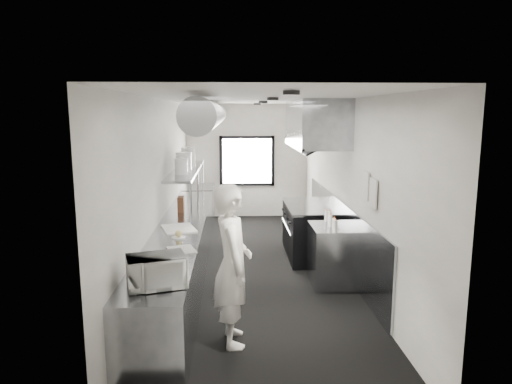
{
  "coord_description": "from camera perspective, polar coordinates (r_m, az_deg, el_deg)",
  "views": [
    {
      "loc": [
        -0.35,
        -7.34,
        2.59
      ],
      "look_at": [
        0.01,
        -0.2,
        1.35
      ],
      "focal_mm": 32.25,
      "sensor_mm": 36.0,
      "label": 1
    }
  ],
  "objects": [
    {
      "name": "notice_sheet_b",
      "position": [
        6.16,
        14.33,
        -0.17
      ],
      "size": [
        0.02,
        0.28,
        0.38
      ],
      "primitive_type": "cube",
      "color": "beige",
      "rests_on": "wall_right"
    },
    {
      "name": "squeeze_bottle_e",
      "position": [
        7.3,
        8.71,
        -2.95
      ],
      "size": [
        0.06,
        0.06,
        0.17
      ],
      "primitive_type": "cylinder",
      "rotation": [
        0.0,
        0.0,
        0.01
      ],
      "color": "silver",
      "rests_on": "bottle_station"
    },
    {
      "name": "line_cook",
      "position": [
        5.18,
        -2.93,
        -9.0
      ],
      "size": [
        0.52,
        0.72,
        1.83
      ],
      "primitive_type": "imported",
      "rotation": [
        0.0,
        0.0,
        1.69
      ],
      "color": "silver",
      "rests_on": "floor"
    },
    {
      "name": "hvac_duct",
      "position": [
        7.75,
        -5.56,
        9.52
      ],
      "size": [
        0.4,
        6.4,
        0.4
      ],
      "primitive_type": "cylinder",
      "rotation": [
        1.57,
        0.0,
        0.0
      ],
      "color": "gray",
      "rests_on": "ceiling"
    },
    {
      "name": "wall_left",
      "position": [
        7.53,
        -11.65,
        0.56
      ],
      "size": [
        0.02,
        8.0,
        2.8
      ],
      "primitive_type": "cube",
      "color": "silver",
      "rests_on": "floor"
    },
    {
      "name": "plate_stack_b",
      "position": [
        7.98,
        -8.96,
        3.65
      ],
      "size": [
        0.32,
        0.32,
        0.34
      ],
      "primitive_type": "cylinder",
      "rotation": [
        0.0,
        0.0,
        -0.21
      ],
      "color": "silver",
      "rests_on": "pass_shelf"
    },
    {
      "name": "plate_stack_c",
      "position": [
        8.74,
        -8.39,
        4.27
      ],
      "size": [
        0.34,
        0.34,
        0.37
      ],
      "primitive_type": "cylinder",
      "rotation": [
        0.0,
        0.0,
        -0.38
      ],
      "color": "silver",
      "rests_on": "pass_shelf"
    },
    {
      "name": "notice_sheet_a",
      "position": [
        6.48,
        13.44,
        0.81
      ],
      "size": [
        0.02,
        0.28,
        0.38
      ],
      "primitive_type": "cube",
      "color": "beige",
      "rests_on": "wall_right"
    },
    {
      "name": "bottle_station",
      "position": [
        7.14,
        9.45,
        -7.72
      ],
      "size": [
        0.65,
        0.8,
        0.9
      ],
      "primitive_type": "cube",
      "color": "gray",
      "rests_on": "floor"
    },
    {
      "name": "small_plate",
      "position": [
        6.37,
        -9.57,
        -5.59
      ],
      "size": [
        0.24,
        0.24,
        0.02
      ],
      "primitive_type": "cylinder",
      "rotation": [
        0.0,
        0.0,
        -0.36
      ],
      "color": "silver",
      "rests_on": "prep_counter"
    },
    {
      "name": "wall_cladding",
      "position": [
        8.12,
        10.26,
        -4.85
      ],
      "size": [
        0.03,
        5.5,
        1.1
      ],
      "primitive_type": "cube",
      "color": "gray",
      "rests_on": "wall_right"
    },
    {
      "name": "deli_tub_b",
      "position": [
        5.4,
        -13.47,
        -8.04
      ],
      "size": [
        0.16,
        0.16,
        0.11
      ],
      "primitive_type": "cylinder",
      "rotation": [
        0.0,
        0.0,
        0.09
      ],
      "color": "#AFB9AA",
      "rests_on": "prep_counter"
    },
    {
      "name": "plate_stack_d",
      "position": [
        9.0,
        -8.39,
        4.33
      ],
      "size": [
        0.29,
        0.29,
        0.34
      ],
      "primitive_type": "cylinder",
      "rotation": [
        0.0,
        0.0,
        -0.42
      ],
      "color": "silver",
      "rests_on": "pass_shelf"
    },
    {
      "name": "far_work_table",
      "position": [
        10.79,
        -7.1,
        -1.65
      ],
      "size": [
        0.7,
        1.2,
        0.9
      ],
      "primitive_type": "cube",
      "color": "gray",
      "rests_on": "floor"
    },
    {
      "name": "wall_right",
      "position": [
        7.66,
        11.1,
        0.75
      ],
      "size": [
        0.02,
        8.0,
        2.8
      ],
      "primitive_type": "cube",
      "color": "silver",
      "rests_on": "floor"
    },
    {
      "name": "deli_tub_a",
      "position": [
        5.03,
        -14.29,
        -9.49
      ],
      "size": [
        0.16,
        0.16,
        0.1
      ],
      "primitive_type": "cylinder",
      "rotation": [
        0.0,
        0.0,
        0.16
      ],
      "color": "#AFB9AA",
      "rests_on": "prep_counter"
    },
    {
      "name": "knife_block",
      "position": [
        8.03,
        -9.28,
        -1.49
      ],
      "size": [
        0.11,
        0.24,
        0.26
      ],
      "primitive_type": "cube",
      "rotation": [
        0.0,
        0.0,
        0.01
      ],
      "color": "#54321D",
      "rests_on": "prep_counter"
    },
    {
      "name": "pass_shelf",
      "position": [
        8.45,
        -8.6,
        2.58
      ],
      "size": [
        0.45,
        3.0,
        0.68
      ],
      "color": "gray",
      "rests_on": "prep_counter"
    },
    {
      "name": "range",
      "position": [
        8.43,
        6.69,
        -4.77
      ],
      "size": [
        0.88,
        1.6,
        0.94
      ],
      "color": "black",
      "rests_on": "floor"
    },
    {
      "name": "pastry",
      "position": [
        6.35,
        -9.59,
        -5.12
      ],
      "size": [
        0.09,
        0.09,
        0.09
      ],
      "primitive_type": "sphere",
      "color": "tan",
      "rests_on": "small_plate"
    },
    {
      "name": "floor",
      "position": [
        7.79,
        -0.16,
        -9.54
      ],
      "size": [
        3.0,
        8.0,
        0.01
      ],
      "primitive_type": "cube",
      "color": "black",
      "rests_on": "ground"
    },
    {
      "name": "squeeze_bottle_c",
      "position": [
        6.97,
        9.21,
        -3.57
      ],
      "size": [
        0.06,
        0.06,
        0.17
      ],
      "primitive_type": "cylinder",
      "rotation": [
        0.0,
        0.0,
        -0.01
      ],
      "color": "silver",
      "rests_on": "bottle_station"
    },
    {
      "name": "service_window",
      "position": [
        11.38,
        -1.12,
        3.86
      ],
      "size": [
        1.36,
        0.05,
        1.25
      ],
      "color": "white",
      "rests_on": "wall_back"
    },
    {
      "name": "squeeze_bottle_a",
      "position": [
        6.66,
        9.83,
        -4.21
      ],
      "size": [
        0.06,
        0.06,
        0.18
      ],
      "primitive_type": "cylinder",
      "rotation": [
        0.0,
        0.0,
        -0.0
      ],
      "color": "silver",
      "rests_on": "bottle_station"
    },
    {
      "name": "wall_back",
      "position": [
        11.41,
        -1.13,
        3.88
      ],
      "size": [
        3.0,
        0.02,
        2.8
      ],
      "primitive_type": "cube",
      "color": "silver",
      "rests_on": "floor"
    },
    {
      "name": "cutting_board",
      "position": [
        6.84,
        -9.55,
        -4.49
      ],
      "size": [
        0.59,
        0.69,
        0.02
      ],
      "primitive_type": "cube",
      "rotation": [
        0.0,
        0.0,
        0.31
      ],
      "color": "silver",
      "rests_on": "prep_counter"
    },
    {
      "name": "wall_front",
      "position": [
        3.57,
        2.93,
        -9.66
      ],
      "size": [
        3.0,
        0.02,
        2.8
      ],
      "primitive_type": "cube",
      "color": "silver",
      "rests_on": "floor"
    },
    {
      "name": "squeeze_bottle_b",
      "position": [
        6.82,
        9.67,
        -3.92
      ],
      "size": [
        0.05,
        0.05,
        0.16
      ],
      "primitive_type": "cylinder",
      "rotation": [
        0.0,
        0.0,
        0.0
      ],
      "color": "silver",
      "rests_on": "bottle_station"
    },
    {
      "name": "plate_stack_a",
      "position": [
        7.75,
        -9.25,
        3.14
      ],
      "size": [
        0.28,
        0.28,
        0.26
      ],
      "primitive_type": "cylinder",
      "rotation": [
        0.0,
        0.0,
        -0.29
      ],
      "color": "silver",
      "rests_on": "pass_shelf"
    },
    {
      "name": "microwave",
      "position": [
        4.67,
        -12.26,
        -9.57
      ],
      "size": [
        0.61,
        0.53,
        0.31
      ],
      "primitive_type": "imported",
      "rotation": [
        0.0,
        0.0,
        0.3
      ],
      "color": "white",
      "rests_on": "prep_counter"
    },
    {
      "name": "prep_counter",
      "position": [
        7.21,
        -9.21,
        -7.52
      ],
      "size": [
        0.7,
        6.0,
        0.9
      ],
      "primitive_type": "cube",
      "color": "gray",
      "rests_on": "floor"
    },
    {
      "name": "newspaper",
      "position": [
        5.82,
        -9.21,
        -7.1
      ],
      "size": [
        0.42,
        0.47,
        0.01
      ],
      "primitive_type": "cube",
      "rotation": [
        0.0,
        0.0,
        0.33
      ],
      "color": "silver",
      "rests_on": "prep_counter"
    },
    {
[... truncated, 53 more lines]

